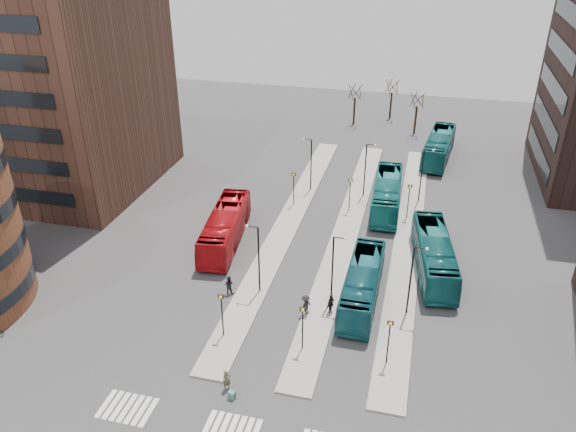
% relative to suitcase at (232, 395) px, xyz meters
% --- Properties ---
extents(island_left, '(2.50, 45.00, 0.15)m').
position_rel_suitcase_xyz_m(island_left, '(-2.20, 23.58, -0.20)').
color(island_left, gray).
rests_on(island_left, ground).
extents(island_mid, '(2.50, 45.00, 0.15)m').
position_rel_suitcase_xyz_m(island_mid, '(3.80, 23.58, -0.20)').
color(island_mid, gray).
rests_on(island_mid, ground).
extents(island_right, '(2.50, 45.00, 0.15)m').
position_rel_suitcase_xyz_m(island_right, '(9.80, 23.58, -0.20)').
color(island_right, gray).
rests_on(island_right, ground).
extents(suitcase, '(0.53, 0.47, 0.56)m').
position_rel_suitcase_xyz_m(suitcase, '(0.00, 0.00, 0.00)').
color(suitcase, navy).
rests_on(suitcase, ground).
extents(red_bus, '(4.15, 11.97, 3.27)m').
position_rel_suitcase_xyz_m(red_bus, '(-7.08, 18.56, 1.35)').
color(red_bus, '#AE0D13').
rests_on(red_bus, ground).
extents(teal_bus_a, '(2.59, 10.90, 3.03)m').
position_rel_suitcase_xyz_m(teal_bus_a, '(6.72, 12.63, 1.24)').
color(teal_bus_a, '#114E59').
rests_on(teal_bus_a, ground).
extents(teal_bus_b, '(3.20, 11.80, 3.26)m').
position_rel_suitcase_xyz_m(teal_bus_b, '(7.07, 29.48, 1.35)').
color(teal_bus_b, '#156A6A').
rests_on(teal_bus_b, ground).
extents(teal_bus_c, '(4.40, 11.96, 3.26)m').
position_rel_suitcase_xyz_m(teal_bus_c, '(12.18, 18.42, 1.35)').
color(teal_bus_c, '#12575C').
rests_on(teal_bus_c, ground).
extents(teal_bus_d, '(4.22, 12.24, 3.34)m').
position_rel_suitcase_xyz_m(teal_bus_d, '(12.19, 44.77, 1.39)').
color(teal_bus_d, '#135A5F').
rests_on(teal_bus_d, ground).
extents(traveller, '(0.66, 0.66, 1.55)m').
position_rel_suitcase_xyz_m(traveller, '(-0.57, 0.68, 0.50)').
color(traveller, brown).
rests_on(traveller, ground).
extents(commuter_a, '(0.81, 0.64, 1.66)m').
position_rel_suitcase_xyz_m(commuter_a, '(-4.00, 10.80, 0.55)').
color(commuter_a, black).
rests_on(commuter_a, ground).
extents(commuter_b, '(0.77, 1.14, 1.80)m').
position_rel_suitcase_xyz_m(commuter_b, '(4.61, 10.17, 0.62)').
color(commuter_b, black).
rests_on(commuter_b, ground).
extents(commuter_c, '(1.18, 1.34, 1.80)m').
position_rel_suitcase_xyz_m(commuter_c, '(2.73, 9.57, 0.62)').
color(commuter_c, black).
rests_on(commuter_c, ground).
extents(office_block, '(25.00, 20.12, 22.00)m').
position_rel_suitcase_xyz_m(office_block, '(-32.20, 27.56, 10.72)').
color(office_block, '#4A2D22').
rests_on(office_block, ground).
extents(sign_poles, '(12.45, 22.12, 3.65)m').
position_rel_suitcase_xyz_m(sign_poles, '(3.40, 16.58, 2.13)').
color(sign_poles, black).
rests_on(sign_poles, ground).
extents(lamp_posts, '(14.04, 20.24, 6.12)m').
position_rel_suitcase_xyz_m(lamp_posts, '(4.43, 21.58, 3.30)').
color(lamp_posts, black).
rests_on(lamp_posts, ground).
extents(bare_trees, '(10.97, 8.14, 5.90)m').
position_rel_suitcase_xyz_m(bare_trees, '(4.46, 56.25, 2.45)').
color(bare_trees, black).
rests_on(bare_trees, ground).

